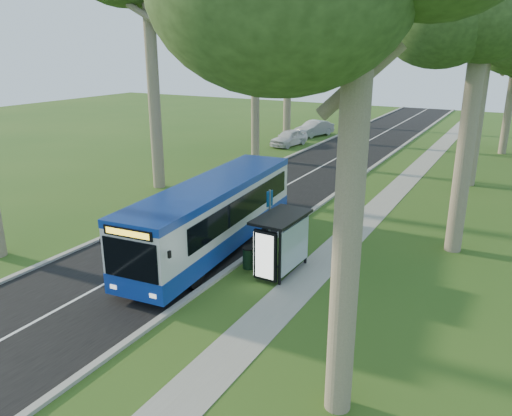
{
  "coord_description": "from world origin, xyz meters",
  "views": [
    {
      "loc": [
        9.66,
        -16.0,
        8.53
      ],
      "look_at": [
        -0.6,
        2.77,
        1.6
      ],
      "focal_mm": 35.0,
      "sensor_mm": 36.0,
      "label": 1
    }
  ],
  "objects_px": {
    "bus": "(214,215)",
    "litter_bin": "(249,258)",
    "bus_stop_sign": "(270,213)",
    "car_white": "(289,138)",
    "car_silver": "(314,129)",
    "bus_shelter": "(280,236)"
  },
  "relations": [
    {
      "from": "bus",
      "to": "bus_shelter",
      "type": "distance_m",
      "value": 3.77
    },
    {
      "from": "bus",
      "to": "car_silver",
      "type": "xyz_separation_m",
      "value": [
        -7.4,
        29.4,
        -0.83
      ]
    },
    {
      "from": "car_white",
      "to": "bus_stop_sign",
      "type": "bearing_deg",
      "value": -58.22
    },
    {
      "from": "bus_stop_sign",
      "to": "car_white",
      "type": "distance_m",
      "value": 24.46
    },
    {
      "from": "litter_bin",
      "to": "car_white",
      "type": "distance_m",
      "value": 26.39
    },
    {
      "from": "bus",
      "to": "litter_bin",
      "type": "relative_size",
      "value": 13.21
    },
    {
      "from": "bus_stop_sign",
      "to": "bus_shelter",
      "type": "height_order",
      "value": "bus_stop_sign"
    },
    {
      "from": "bus_stop_sign",
      "to": "bus_shelter",
      "type": "bearing_deg",
      "value": -42.29
    },
    {
      "from": "car_white",
      "to": "car_silver",
      "type": "height_order",
      "value": "car_silver"
    },
    {
      "from": "bus_stop_sign",
      "to": "litter_bin",
      "type": "xyz_separation_m",
      "value": [
        0.12,
        -2.06,
        -1.25
      ]
    },
    {
      "from": "litter_bin",
      "to": "car_silver",
      "type": "relative_size",
      "value": 0.19
    },
    {
      "from": "bus_stop_sign",
      "to": "car_silver",
      "type": "bearing_deg",
      "value": 120.13
    },
    {
      "from": "bus_stop_sign",
      "to": "car_white",
      "type": "relative_size",
      "value": 0.65
    },
    {
      "from": "bus",
      "to": "bus_shelter",
      "type": "bearing_deg",
      "value": -19.41
    },
    {
      "from": "bus",
      "to": "car_white",
      "type": "height_order",
      "value": "bus"
    },
    {
      "from": "bus_shelter",
      "to": "car_silver",
      "type": "distance_m",
      "value": 32.32
    },
    {
      "from": "bus_shelter",
      "to": "car_white",
      "type": "distance_m",
      "value": 26.94
    },
    {
      "from": "bus_shelter",
      "to": "bus",
      "type": "bearing_deg",
      "value": 166.95
    },
    {
      "from": "bus",
      "to": "litter_bin",
      "type": "distance_m",
      "value": 2.71
    },
    {
      "from": "bus_stop_sign",
      "to": "litter_bin",
      "type": "bearing_deg",
      "value": -75.25
    },
    {
      "from": "bus",
      "to": "car_white",
      "type": "bearing_deg",
      "value": 102.84
    },
    {
      "from": "bus_shelter",
      "to": "car_white",
      "type": "relative_size",
      "value": 0.65
    }
  ]
}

